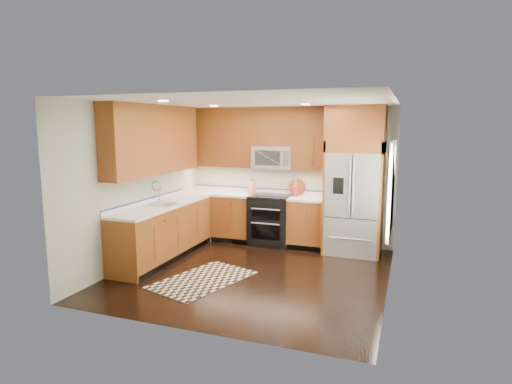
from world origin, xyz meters
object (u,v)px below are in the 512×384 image
(rug, at_px, (203,280))
(utensil_crock, at_px, (295,189))
(refrigerator, at_px, (354,181))
(range, at_px, (271,220))
(knife_block, at_px, (252,187))

(rug, xyz_separation_m, utensil_crock, (0.78, 2.31, 1.06))
(refrigerator, relative_size, rug, 1.73)
(range, bearing_deg, knife_block, 161.39)
(knife_block, relative_size, utensil_crock, 0.79)
(range, distance_m, knife_block, 0.75)
(rug, bearing_deg, utensil_crock, 89.05)
(range, xyz_separation_m, rug, (-0.34, -2.21, -0.46))
(rug, bearing_deg, knife_block, 110.12)
(utensil_crock, bearing_deg, refrigerator, -7.40)
(rug, distance_m, utensil_crock, 2.66)
(knife_block, bearing_deg, rug, -87.51)
(refrigerator, height_order, utensil_crock, refrigerator)
(refrigerator, bearing_deg, utensil_crock, 172.60)
(refrigerator, bearing_deg, rug, -131.04)
(knife_block, bearing_deg, utensil_crock, -2.72)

